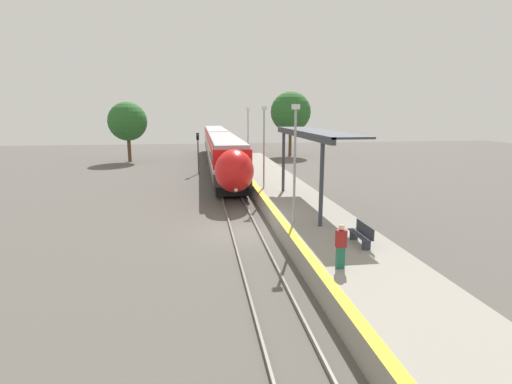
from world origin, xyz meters
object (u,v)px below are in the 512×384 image
Objects in this scene: lamppost_far at (248,135)px; lamppost_mid at (264,142)px; lamppost_near at (295,157)px; person_waiting at (341,246)px; railway_signal at (198,149)px; train at (220,148)px; platform_bench at (362,233)px.

lamppost_mid is at bearing -90.00° from lamppost_far.
lamppost_far is (0.00, 18.59, 0.00)m from lamppost_near.
person_waiting is 15.37m from lamppost_mid.
railway_signal is at bearing 99.83° from person_waiting.
train is 30.79m from platform_bench.
lamppost_near is at bearing 119.93° from platform_bench.
railway_signal is (-6.72, 26.25, 1.16)m from platform_bench.
platform_bench is 22.42m from lamppost_far.
lamppost_near is (4.67, -22.69, 1.63)m from railway_signal.
lamppost_far is at bearing 90.00° from lamppost_near.
platform_bench is at bearing -84.71° from lamppost_far.
railway_signal is at bearing 109.22° from lamppost_mid.
lamppost_far is at bearing 90.66° from person_waiting.
railway_signal is (-2.44, -4.23, 0.27)m from train.
lamppost_near is 1.00× the size of lamppost_far.
lamppost_near is (2.23, -26.92, 1.90)m from train.
train is 23.42× the size of platform_bench.
railway_signal is 0.73× the size of lamppost_mid.
lamppost_near reaches higher than platform_bench.
person_waiting is 24.59m from lamppost_far.
lamppost_mid is (-2.05, 12.86, 2.80)m from platform_bench.
person_waiting is 0.28× the size of lamppost_near.
railway_signal reaches higher than train.
lamppost_mid is at bearing 91.07° from person_waiting.
platform_bench is 4.97m from lamppost_near.
lamppost_near is (-0.28, 5.88, 2.45)m from person_waiting.
person_waiting is 0.28× the size of lamppost_far.
platform_bench is 0.30× the size of lamppost_far.
lamppost_near reaches higher than train.
lamppost_mid is (2.23, -17.62, 1.90)m from train.
lamppost_far is at bearing -75.04° from train.
lamppost_near is at bearing -85.27° from train.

